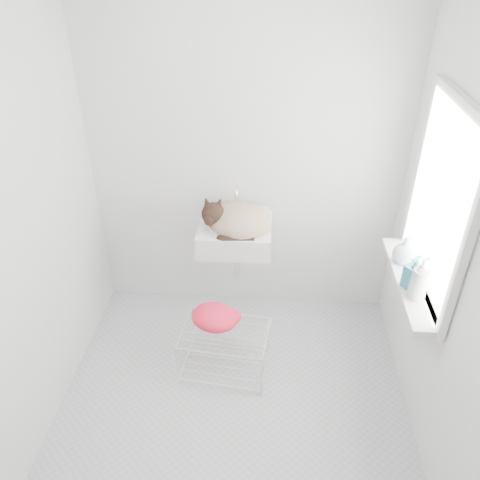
# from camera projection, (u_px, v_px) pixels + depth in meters

# --- Properties ---
(floor) EXTENTS (2.20, 2.00, 0.02)m
(floor) POSITION_uv_depth(u_px,v_px,m) (234.00, 395.00, 3.15)
(floor) COLOR silver
(floor) RESTS_ON ground
(back_wall) EXTENTS (2.20, 0.02, 2.50)m
(back_wall) POSITION_uv_depth(u_px,v_px,m) (245.00, 155.00, 3.31)
(back_wall) COLOR white
(back_wall) RESTS_ON ground
(right_wall) EXTENTS (0.02, 2.00, 2.50)m
(right_wall) POSITION_uv_depth(u_px,v_px,m) (453.00, 240.00, 2.40)
(right_wall) COLOR white
(right_wall) RESTS_ON ground
(left_wall) EXTENTS (0.02, 2.00, 2.50)m
(left_wall) POSITION_uv_depth(u_px,v_px,m) (25.00, 224.00, 2.54)
(left_wall) COLOR white
(left_wall) RESTS_ON ground
(window_glass) EXTENTS (0.01, 0.80, 1.00)m
(window_glass) POSITION_uv_depth(u_px,v_px,m) (443.00, 203.00, 2.52)
(window_glass) COLOR white
(window_glass) RESTS_ON right_wall
(window_frame) EXTENTS (0.04, 0.90, 1.10)m
(window_frame) POSITION_uv_depth(u_px,v_px,m) (440.00, 203.00, 2.52)
(window_frame) COLOR white
(window_frame) RESTS_ON right_wall
(windowsill) EXTENTS (0.16, 0.88, 0.04)m
(windowsill) POSITION_uv_depth(u_px,v_px,m) (409.00, 282.00, 2.80)
(windowsill) COLOR white
(windowsill) RESTS_ON right_wall
(sink) EXTENTS (0.50, 0.44, 0.20)m
(sink) POSITION_uv_depth(u_px,v_px,m) (235.00, 225.00, 3.31)
(sink) COLOR white
(sink) RESTS_ON back_wall
(faucet) EXTENTS (0.18, 0.13, 0.18)m
(faucet) POSITION_uv_depth(u_px,v_px,m) (237.00, 194.00, 3.38)
(faucet) COLOR silver
(faucet) RESTS_ON sink
(cat) EXTENTS (0.50, 0.43, 0.29)m
(cat) POSITION_uv_depth(u_px,v_px,m) (237.00, 221.00, 3.27)
(cat) COLOR tan
(cat) RESTS_ON sink
(wire_rack) EXTENTS (0.60, 0.45, 0.33)m
(wire_rack) POSITION_uv_depth(u_px,v_px,m) (225.00, 351.00, 3.26)
(wire_rack) COLOR silver
(wire_rack) RESTS_ON floor
(towel) EXTENTS (0.37, 0.32, 0.13)m
(towel) POSITION_uv_depth(u_px,v_px,m) (215.00, 321.00, 3.20)
(towel) COLOR #F53C18
(towel) RESTS_ON wire_rack
(bottle_a) EXTENTS (0.12, 0.12, 0.22)m
(bottle_a) POSITION_uv_depth(u_px,v_px,m) (415.00, 298.00, 2.65)
(bottle_a) COLOR silver
(bottle_a) RESTS_ON windowsill
(bottle_b) EXTENTS (0.13, 0.13, 0.21)m
(bottle_b) POSITION_uv_depth(u_px,v_px,m) (411.00, 287.00, 2.73)
(bottle_b) COLOR teal
(bottle_b) RESTS_ON windowsill
(bottle_c) EXTENTS (0.18, 0.18, 0.18)m
(bottle_c) POSITION_uv_depth(u_px,v_px,m) (402.00, 262.00, 2.94)
(bottle_c) COLOR silver
(bottle_c) RESTS_ON windowsill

